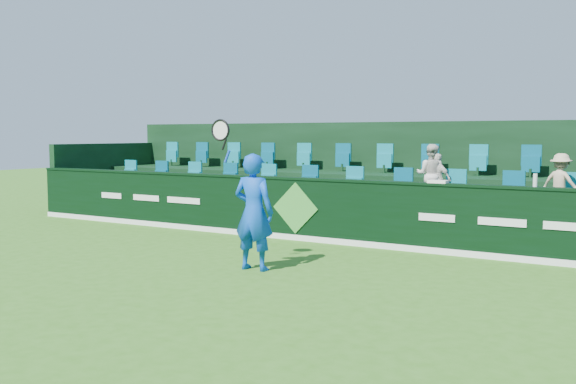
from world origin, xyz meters
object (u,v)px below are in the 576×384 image
Objects in this scene: towel at (438,182)px; drinks_bottle at (535,180)px; tennis_player at (253,211)px; spectator_right at (561,183)px; spectator_middle at (438,179)px; spectator_left at (431,175)px.

drinks_bottle is at bearing 0.00° from towel.
towel is at bearing 54.74° from tennis_player.
drinks_bottle is (1.75, 0.00, 0.09)m from towel.
spectator_right reaches higher than towel.
spectator_right is at bearing 76.80° from drinks_bottle.
spectator_middle is 2.40m from drinks_bottle.
spectator_left is at bearing 68.47° from tennis_player.
drinks_bottle is (3.91, 3.06, 0.48)m from tennis_player.
tennis_player is at bearing -141.96° from drinks_bottle.
spectator_middle is at bearing 152.11° from drinks_bottle.
tennis_player is 2.40× the size of spectator_middle.
spectator_right is at bearing 45.04° from tennis_player.
spectator_middle is 3.01× the size of towel.
spectator_left reaches higher than drinks_bottle.
spectator_middle is (1.80, 4.18, 0.35)m from tennis_player.
tennis_player reaches higher than towel.
spectator_left reaches higher than spectator_middle.
spectator_middle is (0.15, 0.00, -0.10)m from spectator_left.
drinks_bottle is (2.26, -1.12, 0.03)m from spectator_left.
towel is at bearing 126.15° from spectator_middle.
tennis_player is at bearing 62.96° from spectator_right.
drinks_bottle is (-0.26, -1.12, 0.11)m from spectator_right.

